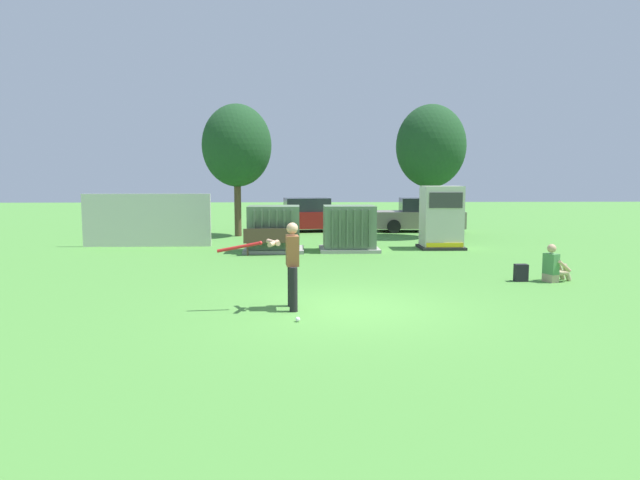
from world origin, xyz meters
name	(u,v)px	position (x,y,z in m)	size (l,w,h in m)	color
ground_plane	(349,308)	(0.00, 0.00, 0.00)	(96.00, 96.00, 0.00)	#51933D
fence_panel	(147,220)	(-6.75, 10.50, 1.00)	(4.80, 0.12, 2.00)	beige
transformer_west	(274,229)	(-1.89, 8.90, 0.79)	(2.10, 1.70, 1.62)	#9E9B93
transformer_mid_west	(349,229)	(0.79, 8.97, 0.79)	(2.10, 1.70, 1.62)	#9E9B93
generator_enclosure	(441,218)	(4.22, 9.49, 1.14)	(1.60, 1.40, 2.30)	#262626
park_bench	(270,239)	(-1.97, 7.92, 0.54)	(1.83, 0.57, 0.92)	#4C3828
batter	(289,261)	(-1.19, -0.01, 0.98)	(1.61, 0.72, 1.74)	black
sports_ball	(298,319)	(-1.03, -1.05, 0.04)	(0.09, 0.09, 0.09)	white
seated_spectator	(554,267)	(5.44, 2.77, 0.38)	(0.79, 0.66, 0.96)	tan
backpack	(521,273)	(4.62, 2.83, 0.21)	(0.33, 0.27, 0.44)	black
tree_left	(237,146)	(-3.72, 14.24, 3.98)	(3.04, 3.04, 5.80)	brown
tree_center_left	(431,147)	(4.70, 13.50, 3.93)	(3.00, 3.00, 5.73)	brown
parked_car_leftmost	(305,216)	(-0.73, 16.31, 0.75)	(4.39, 2.35, 1.62)	maroon
parked_car_left_of_center	(420,216)	(4.83, 16.10, 0.75)	(4.29, 2.10, 1.62)	gray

